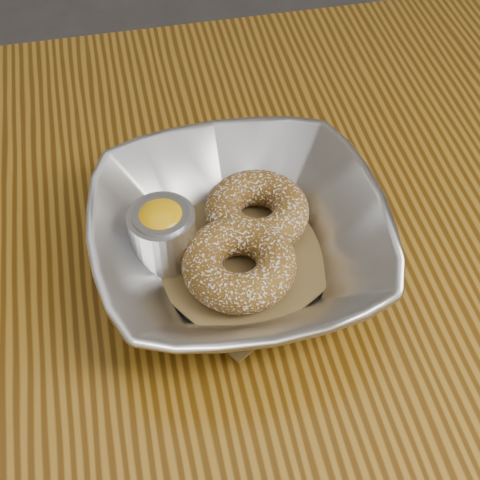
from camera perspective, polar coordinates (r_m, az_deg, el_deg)
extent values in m
cube|color=brown|center=(0.61, -3.14, -6.14)|extent=(1.20, 0.80, 0.04)
imported|color=#B1B3B8|center=(0.60, 0.00, -0.03)|extent=(0.24, 0.24, 0.06)
cube|color=brown|center=(0.61, 0.00, -1.29)|extent=(0.20, 0.20, 0.00)
torus|color=brown|center=(0.62, 1.31, 2.22)|extent=(0.11, 0.11, 0.03)
torus|color=brown|center=(0.58, -0.06, -1.86)|extent=(0.10, 0.10, 0.03)
cylinder|color=#B1B3B8|center=(0.60, -5.99, 0.34)|extent=(0.05, 0.05, 0.05)
cylinder|color=gray|center=(0.60, -6.02, 0.59)|extent=(0.05, 0.05, 0.04)
ellipsoid|color=#FBB207|center=(0.59, -6.14, 1.56)|extent=(0.04, 0.04, 0.03)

